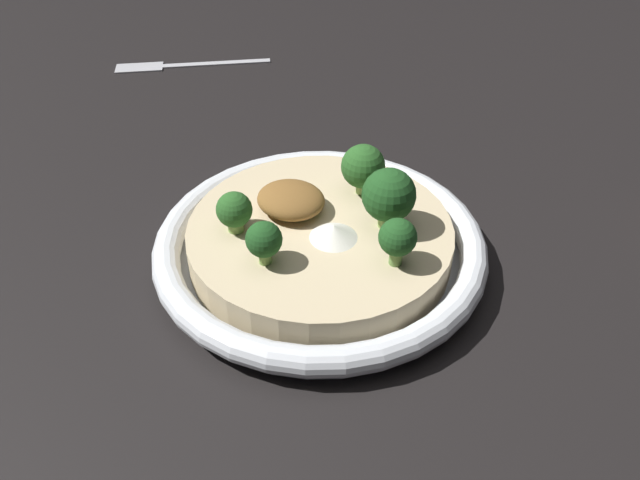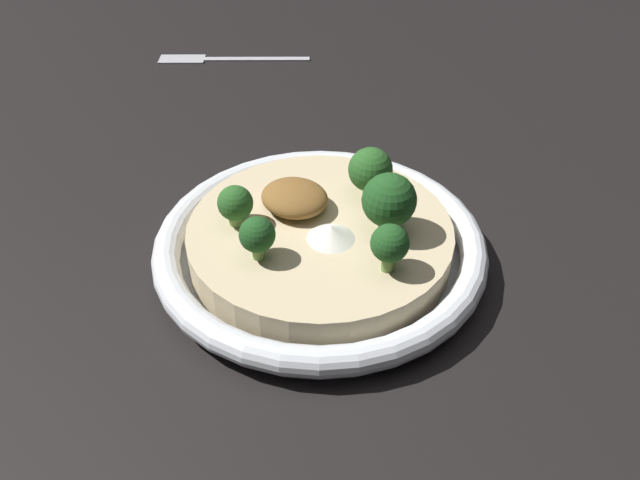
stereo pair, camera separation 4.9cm
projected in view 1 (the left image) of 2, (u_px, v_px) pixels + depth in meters
The scene contains 10 objects.
ground_plane at pixel (320, 260), 0.50m from camera, with size 6.00×6.00×0.00m, color black.
risotto_bowl at pixel (320, 244), 0.49m from camera, with size 0.26×0.26×0.04m.
cheese_sprinkle at pixel (334, 232), 0.46m from camera, with size 0.04×0.04×0.01m.
crispy_onion_garnish at pixel (291, 200), 0.49m from camera, with size 0.05×0.05×0.02m.
broccoli_left at pixel (389, 196), 0.46m from camera, with size 0.04×0.04×0.05m.
broccoli_right at pixel (234, 211), 0.46m from camera, with size 0.03×0.03×0.03m.
broccoli_front_left at pixel (363, 167), 0.50m from camera, with size 0.04×0.04×0.04m.
broccoli_back_right at pixel (264, 240), 0.43m from camera, with size 0.03×0.03×0.03m.
broccoli_back_left at pixel (398, 238), 0.43m from camera, with size 0.03×0.03×0.04m.
fork_utensil at pixel (176, 65), 0.79m from camera, with size 0.17×0.12×0.00m.
Camera 1 is at (-0.17, 0.34, 0.33)m, focal length 35.00 mm.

